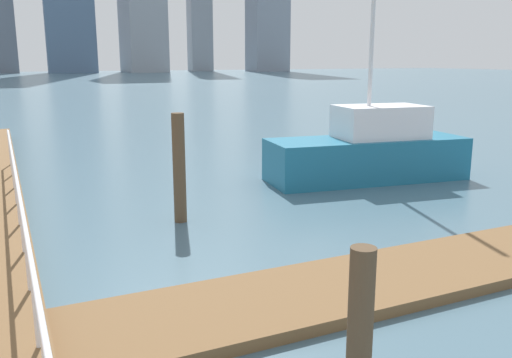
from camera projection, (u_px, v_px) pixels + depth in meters
ground_plane at (118, 171)px, 17.74m from camera, size 300.00×300.00×0.00m
floating_dock at (449, 266)px, 9.36m from camera, size 13.92×2.00×0.18m
boardwalk_railing at (32, 277)px, 5.95m from camera, size 0.06×23.96×1.08m
dock_piling_0 at (179, 168)px, 11.95m from camera, size 0.28×0.28×2.44m
dock_piling_2 at (360, 321)px, 5.81m from camera, size 0.28×0.28×1.67m
moored_boat_1 at (369, 151)px, 16.26m from camera, size 6.19×2.73×8.19m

